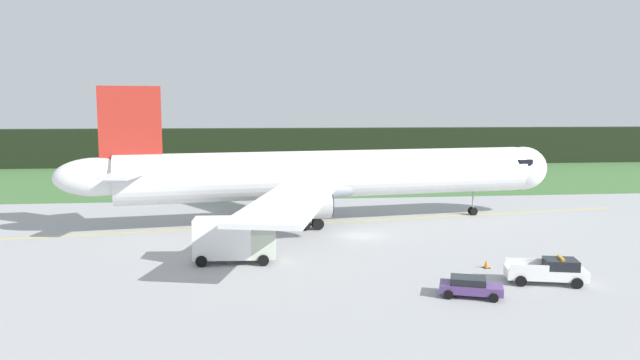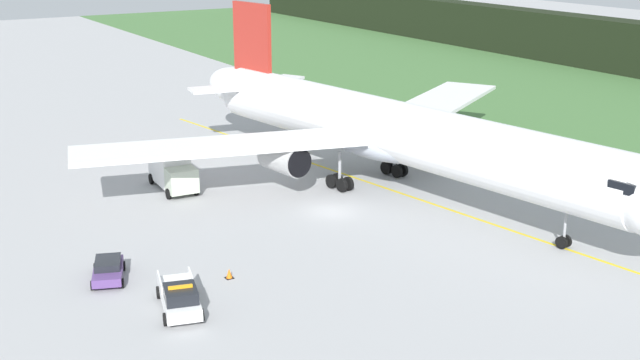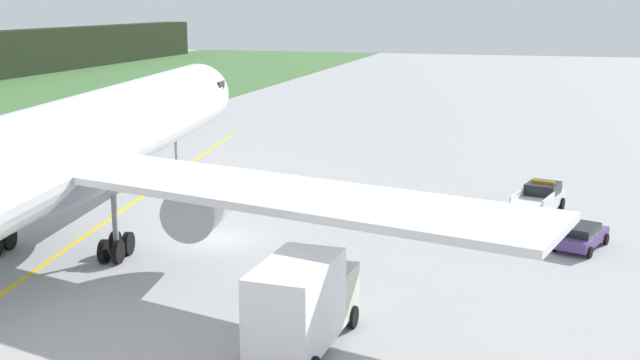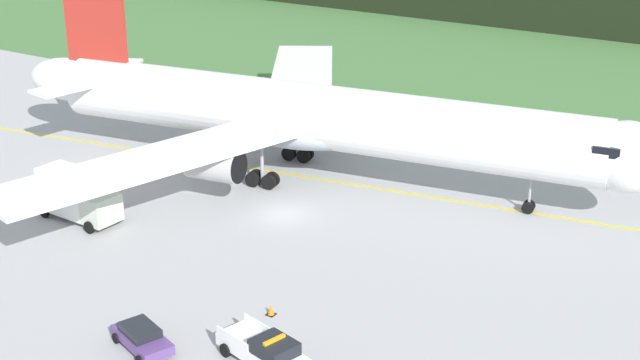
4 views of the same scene
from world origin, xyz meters
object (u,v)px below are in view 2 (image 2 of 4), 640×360
catering_truck (172,168)px  apron_cone (229,274)px  ops_pickup_truck (179,297)px  staff_car (108,269)px  airliner (389,131)px

catering_truck → apron_cone: 20.06m
ops_pickup_truck → catering_truck: bearing=159.7°
apron_cone → ops_pickup_truck: bearing=-58.1°
staff_car → apron_cone: (3.81, 6.67, -0.39)m
ops_pickup_truck → apron_cone: bearing=121.9°
ops_pickup_truck → apron_cone: (-2.78, 4.46, -0.59)m
airliner → catering_truck: 18.73m
apron_cone → staff_car: bearing=-119.7°
ops_pickup_truck → staff_car: 6.95m
catering_truck → apron_cone: catering_truck is taller
ops_pickup_truck → apron_cone: size_ratio=8.93×
airliner → ops_pickup_truck: (12.90, -24.09, -4.21)m
airliner → apron_cone: 22.61m
catering_truck → staff_car: (15.82, -10.50, -1.19)m
apron_cone → airliner: bearing=117.3°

